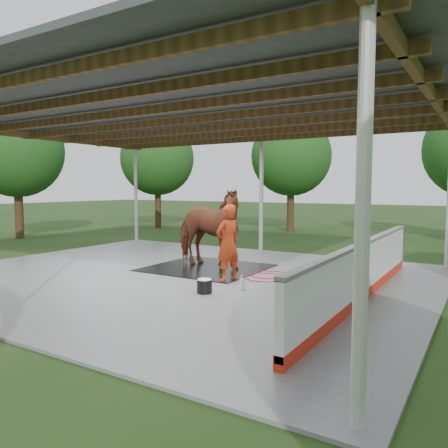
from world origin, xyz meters
The scene contains 12 objects.
ground centered at (0.00, 0.00, 0.00)m, with size 100.00×100.00×0.00m, color #1E3814.
concrete_slab centered at (0.00, 0.00, 0.03)m, with size 12.00×10.00×0.05m, color slate.
pavilion_structure centered at (0.00, 0.00, 3.97)m, with size 12.60×10.60×4.05m.
dasher_board centered at (4.60, 0.00, 0.59)m, with size 0.16×8.00×1.15m.
tree_belt centered at (0.30, 0.90, 3.79)m, with size 28.00×28.00×5.80m.
rubber_mat centered at (0.14, 1.15, 0.06)m, with size 2.98×2.80×0.02m, color black.
horse centered at (0.14, 1.15, 1.14)m, with size 1.15×2.52×2.13m, color brown.
handler centered at (1.48, 0.02, 0.95)m, with size 0.65×0.43×1.80m, color #AF3412.
wash_bucket centered at (1.66, -1.22, 0.20)m, with size 0.32×0.32×0.30m.
soap_bottle_a centered at (2.18, -0.55, 0.21)m, with size 0.12×0.13×0.32m, color silver.
soap_bottle_b centered at (3.17, 0.11, 0.14)m, with size 0.08×0.08×0.18m, color #338CD8.
hose_coil centered at (2.26, 1.02, 0.06)m, with size 1.91×1.36×0.02m.
Camera 1 is at (6.66, -8.60, 2.24)m, focal length 35.00 mm.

